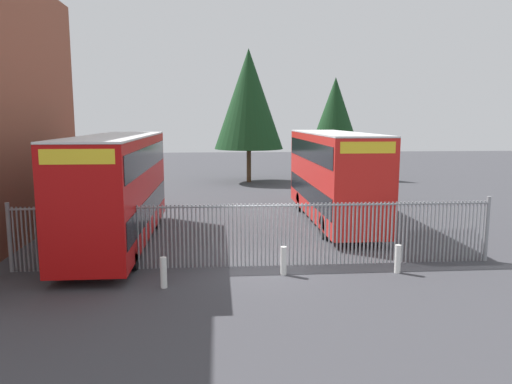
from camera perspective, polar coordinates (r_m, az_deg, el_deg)
ground_plane at (r=24.92m, az=-0.73°, el=-3.18°), size 100.00×100.00×0.00m
palisade_fence at (r=16.85m, az=0.16°, el=-4.79°), size 16.63×0.14×2.35m
double_decker_bus_near_gate at (r=20.21m, az=-15.87°, el=0.70°), size 2.54×10.81×4.42m
double_decker_bus_behind_fence_left at (r=24.13m, az=9.01°, el=2.16°), size 2.54×10.81×4.42m
bollard_near_left at (r=15.18m, az=-10.74°, el=-9.23°), size 0.20×0.20×0.95m
bollard_center_front at (r=16.12m, az=3.23°, el=-8.03°), size 0.20×0.20×0.95m
bollard_near_right at (r=16.96m, az=16.22°, el=-7.51°), size 0.20×0.20×0.95m
traffic_cone_by_gate at (r=16.91m, az=-19.78°, el=-8.39°), size 0.34×0.34×0.59m
tree_tall_back at (r=42.64m, az=9.21°, el=8.84°), size 4.45×4.45×8.55m
tree_short_side at (r=39.22m, az=-0.86°, el=10.78°), size 5.48×5.48×10.51m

